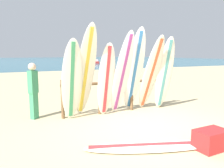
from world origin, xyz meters
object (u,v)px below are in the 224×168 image
object	(u,v)px
small_boat_offshore	(96,62)
surfboard_leaning_far_left	(72,81)
surfboard_leaning_center	(122,74)
beachgoer_standing	(33,88)
surfboard_leaning_far_right	(164,74)
surfboard_leaning_left	(85,73)
surfboard_leaning_center_left	(106,80)
surfboard_lying_on_sand	(150,146)
surfboard_rack	(116,90)
surfboard_leaning_right	(151,74)
surfboard_leaning_center_right	(134,72)
cooler_box	(211,140)

from	to	relation	value
small_boat_offshore	surfboard_leaning_far_left	bearing A→B (deg)	-111.50
surfboard_leaning_center	beachgoer_standing	bearing A→B (deg)	162.94
surfboard_leaning_far_right	beachgoer_standing	size ratio (longest dim) A/B	1.49
beachgoer_standing	surfboard_leaning_left	bearing A→B (deg)	-23.69
surfboard_leaning_left	surfboard_leaning_center_left	size ratio (longest dim) A/B	1.22
surfboard_lying_on_sand	beachgoer_standing	size ratio (longest dim) A/B	1.69
surfboard_lying_on_sand	small_boat_offshore	xyz separation A→B (m)	(11.43, 33.46, 0.22)
surfboard_leaning_left	surfboard_leaning_center	bearing A→B (deg)	-8.06
surfboard_leaning_left	beachgoer_standing	distance (m)	1.44
surfboard_rack	surfboard_leaning_right	world-z (taller)	surfboard_leaning_right
surfboard_leaning_far_left	surfboard_leaning_left	size ratio (longest dim) A/B	0.85
surfboard_rack	surfboard_leaning_center_right	size ratio (longest dim) A/B	1.34
surfboard_leaning_center_left	small_boat_offshore	xyz separation A→B (m)	(11.36, 31.26, -0.75)
surfboard_leaning_left	surfboard_leaning_far_right	bearing A→B (deg)	-3.90
surfboard_leaning_far_left	surfboard_leaning_right	size ratio (longest dim) A/B	0.94
surfboard_rack	surfboard_leaning_left	size ratio (longest dim) A/B	1.32
surfboard_leaning_center	small_boat_offshore	size ratio (longest dim) A/B	0.95
surfboard_leaning_far_left	surfboard_leaning_far_right	xyz separation A→B (m)	(2.81, -0.09, 0.06)
surfboard_leaning_center_left	surfboard_leaning_right	size ratio (longest dim) A/B	0.90
surfboard_leaning_right	surfboard_lying_on_sand	bearing A→B (deg)	-124.44
surfboard_leaning_far_right	surfboard_leaning_center	bearing A→B (deg)	179.09
surfboard_lying_on_sand	cooler_box	world-z (taller)	cooler_box
surfboard_leaning_center	small_boat_offshore	distance (m)	33.22
surfboard_rack	surfboard_leaning_far_left	size ratio (longest dim) A/B	1.55
surfboard_rack	small_boat_offshore	bearing A→B (deg)	70.57
surfboard_leaning_center_right	surfboard_leaning_far_right	xyz separation A→B (m)	(0.98, -0.12, -0.11)
beachgoer_standing	surfboard_rack	bearing A→B (deg)	-7.28
surfboard_lying_on_sand	surfboard_leaning_left	bearing A→B (deg)	102.67
surfboard_leaning_center_left	surfboard_leaning_center_right	xyz separation A→B (m)	(0.87, 0.00, 0.21)
small_boat_offshore	surfboard_lying_on_sand	bearing A→B (deg)	-108.86
surfboard_leaning_right	cooler_box	size ratio (longest dim) A/B	3.73
surfboard_rack	surfboard_leaning_center	xyz separation A→B (m)	(-0.01, -0.40, 0.50)
surfboard_rack	beachgoer_standing	distance (m)	2.31
surfboard_rack	cooler_box	distance (m)	3.09
surfboard_leaning_far_right	surfboard_lying_on_sand	xyz separation A→B (m)	(-1.92, -2.09, -1.07)
surfboard_lying_on_sand	cooler_box	size ratio (longest dim) A/B	4.19
surfboard_leaning_left	surfboard_lying_on_sand	world-z (taller)	surfboard_leaning_left
surfboard_leaning_far_right	small_boat_offshore	distance (m)	32.80
small_boat_offshore	cooler_box	world-z (taller)	small_boat_offshore
surfboard_leaning_center_left	cooler_box	world-z (taller)	surfboard_leaning_center_left
surfboard_rack	small_boat_offshore	distance (m)	32.82
surfboard_leaning_far_right	small_boat_offshore	size ratio (longest dim) A/B	0.91
surfboard_leaning_center_right	beachgoer_standing	world-z (taller)	surfboard_leaning_center_right
surfboard_leaning_center_left	beachgoer_standing	world-z (taller)	surfboard_leaning_center_left
surfboard_leaning_center	surfboard_leaning_center_right	xyz separation A→B (m)	(0.44, 0.10, 0.05)
small_boat_offshore	surfboard_rack	bearing A→B (deg)	-109.43
surfboard_leaning_right	beachgoer_standing	size ratio (longest dim) A/B	1.50
surfboard_leaning_center	small_boat_offshore	bearing A→B (deg)	70.78
beachgoer_standing	cooler_box	xyz separation A→B (m)	(2.75, -3.30, -0.64)
surfboard_rack	surfboard_lying_on_sand	distance (m)	2.64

